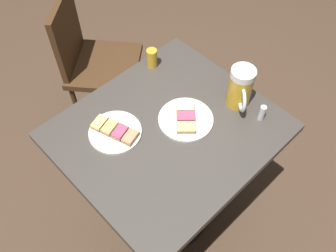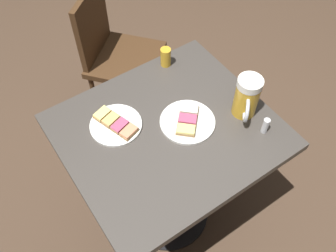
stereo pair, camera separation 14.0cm
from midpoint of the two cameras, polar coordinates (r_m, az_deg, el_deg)
name	(u,v)px [view 1 (the left image)]	position (r m, az deg, el deg)	size (l,w,h in m)	color
ground_plane	(168,211)	(2.10, -1.96, -13.19)	(6.00, 6.00, 0.00)	#4C3828
cafe_table	(168,152)	(1.56, -2.58, -4.28)	(0.71, 0.80, 0.78)	black
plate_near	(186,119)	(1.44, -0.01, 0.96)	(0.22, 0.22, 0.03)	white
plate_far	(115,131)	(1.43, -10.99, -1.00)	(0.20, 0.20, 0.03)	white
beer_mug	(240,88)	(1.45, 8.44, 5.68)	(0.13, 0.13, 0.18)	gold
beer_glass_small	(152,58)	(1.62, -5.01, 10.28)	(0.05, 0.05, 0.09)	gold
salt_shaker	(262,113)	(1.45, 11.69, 1.82)	(0.02, 0.02, 0.07)	silver
cafe_chair	(92,59)	(2.13, -13.57, 9.94)	(0.54, 0.54, 0.86)	#472D19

